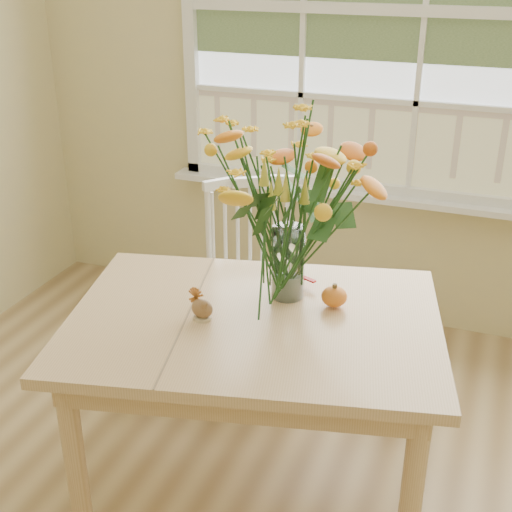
% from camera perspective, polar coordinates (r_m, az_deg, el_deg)
% --- Properties ---
extents(wall_back, '(4.00, 0.02, 2.70)m').
position_cam_1_polar(wall_back, '(3.29, 13.65, 15.81)').
color(wall_back, beige).
rests_on(wall_back, floor).
extents(window, '(2.42, 0.12, 1.74)m').
position_cam_1_polar(window, '(3.23, 13.89, 18.90)').
color(window, silver).
rests_on(window, wall_back).
extents(dining_table, '(1.42, 1.15, 0.67)m').
position_cam_1_polar(dining_table, '(2.36, -0.17, -7.06)').
color(dining_table, tan).
rests_on(dining_table, floor).
extents(windsor_chair, '(0.55, 0.55, 0.88)m').
position_cam_1_polar(windsor_chair, '(3.02, -0.18, -1.26)').
color(windsor_chair, white).
rests_on(windsor_chair, floor).
extents(flower_vase, '(0.55, 0.55, 0.65)m').
position_cam_1_polar(flower_vase, '(2.30, 2.81, 5.36)').
color(flower_vase, white).
rests_on(flower_vase, dining_table).
extents(pumpkin, '(0.09, 0.09, 0.07)m').
position_cam_1_polar(pumpkin, '(2.38, 6.53, -3.46)').
color(pumpkin, orange).
rests_on(pumpkin, dining_table).
extents(turkey_figurine, '(0.09, 0.07, 0.10)m').
position_cam_1_polar(turkey_figurine, '(2.30, -4.52, -4.39)').
color(turkey_figurine, '#CCB78C').
rests_on(turkey_figurine, dining_table).
extents(dark_gourd, '(0.12, 0.07, 0.06)m').
position_cam_1_polar(dark_gourd, '(2.54, 3.15, -1.53)').
color(dark_gourd, '#38160F').
rests_on(dark_gourd, dining_table).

